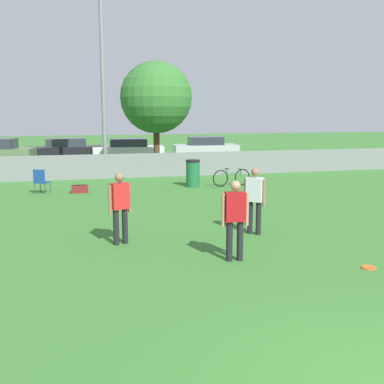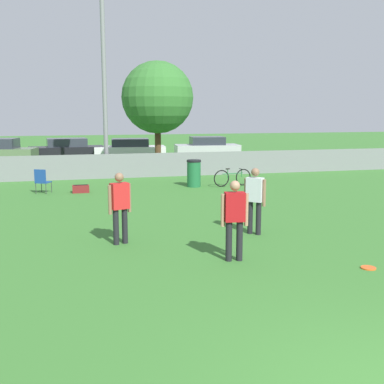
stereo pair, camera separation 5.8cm
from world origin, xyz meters
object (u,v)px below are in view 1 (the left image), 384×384
Objects in this scene: player_receiver_white at (255,197)px; player_defender_red at (120,204)px; bicycle_sideline at (232,177)px; gear_bag_sideline at (80,189)px; trash_bin at (193,173)px; light_pole at (102,64)px; folding_chair_sideline at (41,180)px; parked_car_silver at (206,148)px; parked_car_dark at (65,150)px; parked_car_white at (129,149)px; player_thrower_red at (235,215)px; frisbee_disc at (369,267)px; tree_near_pole at (156,98)px.

player_receiver_white is 3.26m from player_defender_red.
bicycle_sideline is 5.97m from gear_bag_sideline.
bicycle_sideline is 1.53× the size of trash_bin.
light_pole is 12.47m from player_defender_red.
folding_chair_sideline is 0.21× the size of parked_car_silver.
player_receiver_white reaches higher than trash_bin.
parked_car_dark is (-0.47, 12.35, 0.53)m from gear_bag_sideline.
parked_car_white is (4.70, 11.76, 0.16)m from folding_chair_sideline.
parked_car_silver is at bearing 82.34° from player_thrower_red.
player_receiver_white is at bearing -93.58° from trash_bin.
trash_bin is at bearing 129.35° from player_receiver_white.
player_receiver_white is 0.35× the size of parked_car_dark.
parked_car_white is at bearing 94.47° from frisbee_disc.
player_thrower_red is at bearing -73.40° from gear_bag_sideline.
folding_chair_sideline is (-5.30, 7.49, -0.44)m from player_receiver_white.
tree_near_pole reaches higher than folding_chair_sideline.
player_receiver_white reaches higher than frisbee_disc.
player_receiver_white is 19.25m from parked_car_white.
gear_bag_sideline is (-2.75, 9.24, -0.79)m from player_thrower_red.
trash_bin is (0.48, 7.68, -0.39)m from player_receiver_white.
folding_chair_sideline is 1.49× the size of gear_bag_sideline.
folding_chair_sideline is at bearing -122.53° from light_pole.
gear_bag_sideline is at bearing -99.29° from parked_car_white.
player_thrower_red is 5.69× the size of frisbee_disc.
bicycle_sideline is (0.89, 10.46, 0.34)m from frisbee_disc.
player_thrower_red is at bearing -86.59° from parked_car_dark.
frisbee_disc is at bearing -79.15° from parked_car_white.
bicycle_sideline is at bearing -41.98° from light_pole.
folding_chair_sideline reaches higher than bicycle_sideline.
gear_bag_sideline is at bearing -120.01° from parked_car_silver.
player_receiver_white reaches higher than parked_car_silver.
player_thrower_red is 1.81× the size of folding_chair_sideline.
parked_car_dark is at bearing 105.58° from player_thrower_red.
parked_car_white reaches higher than bicycle_sideline.
parked_car_silver is (4.88, -0.36, 0.03)m from parked_car_white.
folding_chair_sideline is (-2.66, -4.17, -4.57)m from light_pole.
parked_car_white is at bearing -11.81° from parked_car_dark.
light_pole is 1.87× the size of parked_car_dark.
trash_bin is (-0.66, 10.68, 0.53)m from frisbee_disc.
bicycle_sideline is at bearing 1.07° from gear_bag_sideline.
parked_car_white is (-1.08, 11.57, 0.12)m from trash_bin.
tree_near_pole is at bearing 92.69° from trash_bin.
player_defender_red is at bearing 145.87° from player_thrower_red.
bicycle_sideline is at bearing -8.21° from trash_bin.
tree_near_pole is 3.40× the size of player_defender_red.
light_pole is at bearing 67.66° from player_defender_red.
player_thrower_red is 2.24m from player_receiver_white.
player_thrower_red is 2.69× the size of gear_bag_sideline.
tree_near_pole is at bearing 38.92° from light_pole.
parked_car_white is at bearing 74.32° from gear_bag_sideline.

